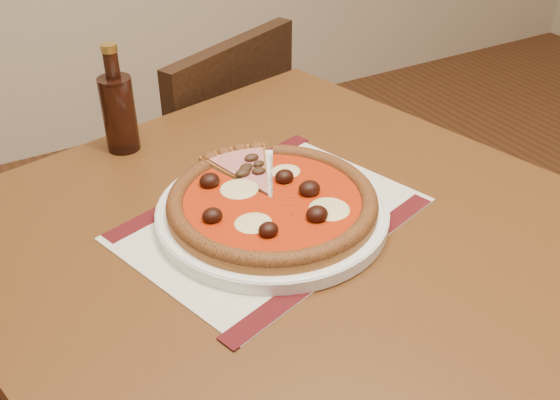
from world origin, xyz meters
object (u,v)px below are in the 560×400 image
object	(u,v)px
chair_far	(206,175)
bottle	(119,110)
table	(287,281)
pizza	(272,201)
plate	(272,213)

from	to	relation	value
chair_far	bottle	distance (m)	0.52
table	pizza	distance (m)	0.13
chair_far	bottle	xyz separation A→B (m)	(-0.26, -0.29, 0.35)
chair_far	pizza	distance (m)	0.68
table	chair_far	size ratio (longest dim) A/B	1.17
pizza	bottle	size ratio (longest dim) A/B	1.62
pizza	bottle	bearing A→B (deg)	110.86
chair_far	bottle	size ratio (longest dim) A/B	4.58
plate	pizza	xyz separation A→B (m)	(-0.00, -0.00, 0.02)
table	bottle	size ratio (longest dim) A/B	5.37
pizza	chair_far	bearing A→B (deg)	76.24
plate	pizza	distance (m)	0.02
bottle	table	bearing A→B (deg)	-68.88
pizza	plate	bearing A→B (deg)	87.59
chair_far	pizza	xyz separation A→B (m)	(-0.14, -0.59, 0.32)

